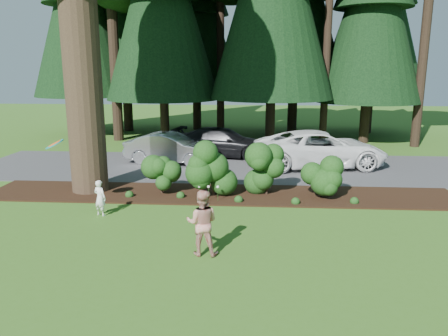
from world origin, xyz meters
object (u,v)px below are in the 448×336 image
Objects in this scene: car_silver_wagon at (171,148)px; adult at (202,223)px; car_dark_suv at (222,142)px; child at (100,198)px; car_white_suv at (320,149)px; frisbee at (55,144)px.

adult is (2.59, -9.71, 0.07)m from car_silver_wagon.
car_dark_suv reaches higher than child.
car_white_suv is at bearing -104.72° from car_dark_suv.
car_dark_suv is at bearing -86.13° from child.
child is at bearing -35.03° from adult.
car_dark_suv is 8.36× the size of frisbee.
adult is at bearing 148.54° from car_white_suv.
car_dark_suv is 4.40× the size of child.
car_dark_suv is 9.39m from child.
child is at bearing 124.89° from car_white_suv.
car_silver_wagon is 7.55m from frisbee.
car_silver_wagon is 10.05m from adult.
car_white_suv reaches higher than car_dark_suv.
car_silver_wagon is at bearing 74.45° from frisbee.
car_dark_suv is at bearing 57.20° from car_white_suv.
car_dark_suv is at bearing -85.95° from adult.
car_silver_wagon is at bearing -73.67° from child.
frisbee reaches higher than car_dark_suv.
car_white_suv is 11.08m from frisbee.
frisbee reaches higher than car_silver_wagon.
child is (-7.35, -6.90, -0.28)m from car_white_suv.
adult is at bearing -29.29° from frisbee.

